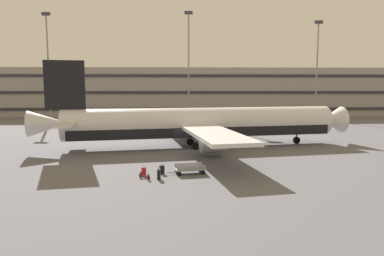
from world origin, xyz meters
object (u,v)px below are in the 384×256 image
(backpack_small, at_px, (140,175))
(suitcase_silver, at_px, (162,169))
(backpack_teal, at_px, (149,177))
(baggage_cart, at_px, (190,169))
(airliner, at_px, (200,124))
(suitcase_laid_flat, at_px, (159,174))
(suitcase_orange, at_px, (144,171))

(backpack_small, bearing_deg, suitcase_silver, 38.81)
(suitcase_silver, bearing_deg, backpack_teal, -114.04)
(backpack_teal, xyz_separation_m, baggage_cart, (3.36, 2.11, 0.18))
(airliner, bearing_deg, suitcase_laid_flat, -105.17)
(suitcase_silver, distance_m, backpack_small, 2.18)
(airliner, xyz_separation_m, backpack_small, (-5.72, -14.91, -2.65))
(suitcase_silver, xyz_separation_m, baggage_cart, (2.41, -0.03, 0.03))
(suitcase_orange, relative_size, baggage_cart, 0.28)
(suitcase_laid_flat, xyz_separation_m, suitcase_silver, (0.15, 1.84, -0.05))
(suitcase_laid_flat, bearing_deg, suitcase_silver, 85.41)
(suitcase_laid_flat, bearing_deg, suitcase_orange, 139.21)
(suitcase_laid_flat, xyz_separation_m, backpack_small, (-1.55, 0.47, -0.20))
(suitcase_silver, distance_m, baggage_cart, 2.41)
(airliner, distance_m, suitcase_laid_flat, 16.13)
(baggage_cart, bearing_deg, suitcase_laid_flat, -144.65)
(backpack_small, relative_size, baggage_cart, 0.16)
(baggage_cart, bearing_deg, suitcase_silver, 179.32)
(airliner, distance_m, suitcase_silver, 14.35)
(airliner, height_order, suitcase_orange, airliner)
(suitcase_orange, distance_m, backpack_teal, 1.56)
(suitcase_laid_flat, distance_m, backpack_teal, 0.88)
(airliner, xyz_separation_m, suitcase_silver, (-4.03, -13.55, -2.49))
(backpack_small, distance_m, baggage_cart, 4.32)
(suitcase_laid_flat, height_order, suitcase_orange, suitcase_laid_flat)
(suitcase_orange, height_order, backpack_small, suitcase_orange)
(airliner, xyz_separation_m, suitcase_orange, (-5.52, -14.23, -2.49))
(suitcase_orange, distance_m, backpack_small, 0.73)
(backpack_small, bearing_deg, airliner, 69.01)
(suitcase_orange, bearing_deg, suitcase_silver, 24.53)
(airliner, distance_m, suitcase_orange, 15.46)
(suitcase_laid_flat, bearing_deg, backpack_teal, -159.79)
(suitcase_orange, bearing_deg, airliner, 68.81)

